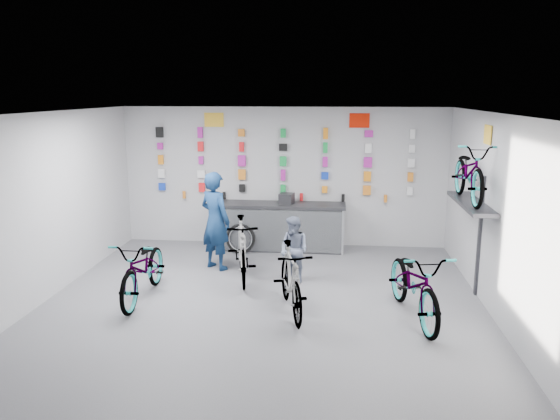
# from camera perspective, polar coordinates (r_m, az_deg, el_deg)

# --- Properties ---
(floor) EXTENTS (8.00, 8.00, 0.00)m
(floor) POSITION_cam_1_polar(r_m,az_deg,el_deg) (8.43, -2.26, -10.86)
(floor) COLOR #525257
(floor) RESTS_ON ground
(ceiling) EXTENTS (8.00, 8.00, 0.00)m
(ceiling) POSITION_cam_1_polar(r_m,az_deg,el_deg) (7.76, -2.45, 9.98)
(ceiling) COLOR white
(ceiling) RESTS_ON wall_back
(wall_back) EXTENTS (7.00, 0.00, 7.00)m
(wall_back) POSITION_cam_1_polar(r_m,az_deg,el_deg) (11.86, 0.36, 3.48)
(wall_back) COLOR silver
(wall_back) RESTS_ON floor
(wall_front) EXTENTS (7.00, 0.00, 7.00)m
(wall_front) POSITION_cam_1_polar(r_m,az_deg,el_deg) (4.24, -10.16, -13.14)
(wall_front) COLOR silver
(wall_front) RESTS_ON floor
(wall_left) EXTENTS (0.00, 8.00, 8.00)m
(wall_left) POSITION_cam_1_polar(r_m,az_deg,el_deg) (9.13, -24.66, -0.30)
(wall_left) COLOR silver
(wall_left) RESTS_ON floor
(wall_right) EXTENTS (0.00, 8.00, 8.00)m
(wall_right) POSITION_cam_1_polar(r_m,az_deg,el_deg) (8.24, 22.52, -1.36)
(wall_right) COLOR silver
(wall_right) RESTS_ON floor
(counter) EXTENTS (2.70, 0.66, 1.00)m
(counter) POSITION_cam_1_polar(r_m,az_deg,el_deg) (11.62, 0.14, -1.81)
(counter) COLOR black
(counter) RESTS_ON floor
(merch_wall) EXTENTS (5.55, 0.08, 1.57)m
(merch_wall) POSITION_cam_1_polar(r_m,az_deg,el_deg) (11.75, 0.29, 4.84)
(merch_wall) COLOR #1234B5
(merch_wall) RESTS_ON wall_back
(wall_bracket) EXTENTS (0.39, 1.90, 2.00)m
(wall_bracket) POSITION_cam_1_polar(r_m,az_deg,el_deg) (9.33, 19.43, 0.16)
(wall_bracket) COLOR #333338
(wall_bracket) RESTS_ON wall_right
(sign_left) EXTENTS (0.42, 0.02, 0.30)m
(sign_left) POSITION_cam_1_polar(r_m,az_deg,el_deg) (11.96, -6.91, 9.34)
(sign_left) COLOR yellow
(sign_left) RESTS_ON wall_back
(sign_right) EXTENTS (0.42, 0.02, 0.30)m
(sign_right) POSITION_cam_1_polar(r_m,az_deg,el_deg) (11.68, 8.30, 9.24)
(sign_right) COLOR red
(sign_right) RESTS_ON wall_back
(sign_side) EXTENTS (0.02, 0.40, 0.30)m
(sign_side) POSITION_cam_1_polar(r_m,az_deg,el_deg) (9.21, 20.88, 7.37)
(sign_side) COLOR yellow
(sign_side) RESTS_ON wall_right
(bike_left) EXTENTS (0.73, 1.99, 1.04)m
(bike_left) POSITION_cam_1_polar(r_m,az_deg,el_deg) (9.13, -14.07, -5.91)
(bike_left) COLOR gray
(bike_left) RESTS_ON floor
(bike_center) EXTENTS (0.92, 1.84, 1.07)m
(bike_center) POSITION_cam_1_polar(r_m,az_deg,el_deg) (8.29, 1.15, -7.29)
(bike_center) COLOR gray
(bike_center) RESTS_ON floor
(bike_right) EXTENTS (1.11, 2.18, 1.10)m
(bike_right) POSITION_cam_1_polar(r_m,az_deg,el_deg) (8.34, 13.89, -7.44)
(bike_right) COLOR gray
(bike_right) RESTS_ON floor
(bike_service) EXTENTS (0.90, 1.92, 1.11)m
(bike_service) POSITION_cam_1_polar(r_m,az_deg,el_deg) (9.78, -4.01, -4.12)
(bike_service) COLOR gray
(bike_service) RESTS_ON floor
(bike_wall) EXTENTS (0.63, 1.80, 0.95)m
(bike_wall) POSITION_cam_1_polar(r_m,az_deg,el_deg) (9.22, 19.22, 3.75)
(bike_wall) COLOR gray
(bike_wall) RESTS_ON wall_bracket
(clerk) EXTENTS (0.81, 0.74, 1.87)m
(clerk) POSITION_cam_1_polar(r_m,az_deg,el_deg) (10.33, -6.78, -1.12)
(clerk) COLOR navy
(clerk) RESTS_ON floor
(customer) EXTENTS (0.73, 0.70, 1.18)m
(customer) POSITION_cam_1_polar(r_m,az_deg,el_deg) (9.62, 1.48, -4.17)
(customer) COLOR slate
(customer) RESTS_ON floor
(spare_wheel) EXTENTS (0.63, 0.17, 0.63)m
(spare_wheel) POSITION_cam_1_polar(r_m,az_deg,el_deg) (11.41, -4.15, -3.02)
(spare_wheel) COLOR black
(spare_wheel) RESTS_ON floor
(register) EXTENTS (0.33, 0.35, 0.22)m
(register) POSITION_cam_1_polar(r_m,az_deg,el_deg) (11.48, 0.70, 1.21)
(register) COLOR black
(register) RESTS_ON counter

